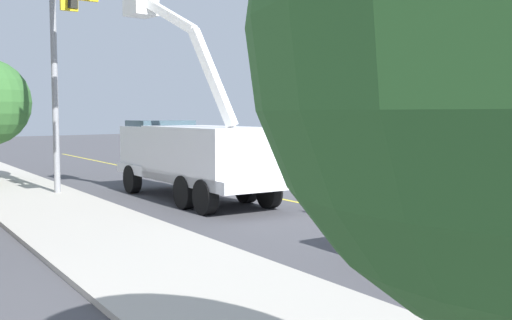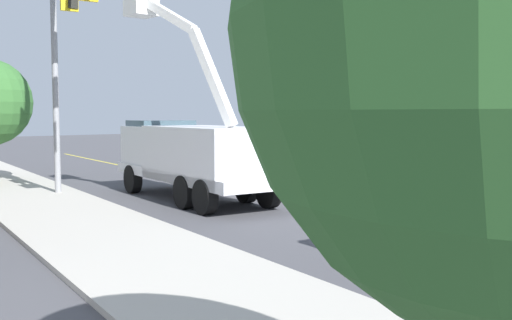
# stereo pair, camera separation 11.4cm
# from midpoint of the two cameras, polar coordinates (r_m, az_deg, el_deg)

# --- Properties ---
(ground) EXTENTS (120.00, 120.00, 0.00)m
(ground) POSITION_cam_midpoint_polar(r_m,az_deg,el_deg) (22.29, -1.29, -3.06)
(ground) COLOR #47474C
(sidewalk_far_side) EXTENTS (59.87, 12.43, 0.12)m
(sidewalk_far_side) POSITION_cam_midpoint_polar(r_m,az_deg,el_deg) (19.47, -19.66, -4.26)
(sidewalk_far_side) COLOR #B2ADA3
(sidewalk_far_side) RESTS_ON ground
(lane_centre_stripe) EXTENTS (49.47, 7.55, 0.01)m
(lane_centre_stripe) POSITION_cam_midpoint_polar(r_m,az_deg,el_deg) (22.29, -1.29, -3.05)
(lane_centre_stripe) COLOR yellow
(lane_centre_stripe) RESTS_ON ground
(utility_bucket_truck) EXTENTS (8.48, 3.68, 7.61)m
(utility_bucket_truck) POSITION_cam_midpoint_polar(r_m,az_deg,el_deg) (20.19, -6.42, 0.75)
(utility_bucket_truck) COLOR white
(utility_bucket_truck) RESTS_ON ground
(passing_minivan) EXTENTS (5.03, 2.59, 1.69)m
(passing_minivan) POSITION_cam_midpoint_polar(r_m,az_deg,el_deg) (28.84, -4.84, 0.59)
(passing_minivan) COLOR black
(passing_minivan) RESTS_ON ground
(traffic_cone_mid_front) EXTENTS (0.40, 0.40, 0.89)m
(traffic_cone_mid_front) POSITION_cam_midpoint_polar(r_m,az_deg,el_deg) (17.16, 6.29, -3.90)
(traffic_cone_mid_front) COLOR black
(traffic_cone_mid_front) RESTS_ON ground
(traffic_cone_mid_rear) EXTENTS (0.40, 0.40, 0.87)m
(traffic_cone_mid_rear) POSITION_cam_midpoint_polar(r_m,az_deg,el_deg) (25.14, -6.71, -1.25)
(traffic_cone_mid_rear) COLOR black
(traffic_cone_mid_rear) RESTS_ON ground
(traffic_signal_mast) EXTENTS (7.00, 1.28, 8.46)m
(traffic_signal_mast) POSITION_cam_midpoint_polar(r_m,az_deg,el_deg) (20.23, -17.61, 12.34)
(traffic_signal_mast) COLOR gray
(traffic_signal_mast) RESTS_ON ground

